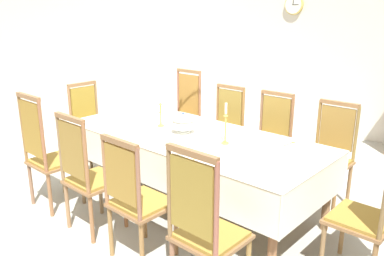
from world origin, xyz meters
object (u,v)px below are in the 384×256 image
object	(u,v)px
chair_south_c	(136,197)
spoon_primary	(198,157)
chair_north_c	(269,139)
bowl_far_left	(169,146)
dining_table	(191,142)
chair_south_a	(47,152)
chair_head_west	(90,123)
bowl_near_left	(186,153)
chair_head_east	(372,209)
spoon_secondary	(292,143)
chair_south_b	(87,173)
chair_north_a	(183,115)
soup_tureen	(183,123)
chair_south_d	(204,226)
mounted_clock	(294,5)
candlestick_east	(225,127)
chair_north_d	(329,153)
bowl_near_right	(280,139)
candlestick_west	(161,113)
chair_north_b	(223,128)

from	to	relation	value
chair_south_c	spoon_primary	size ratio (longest dim) A/B	5.86
chair_north_c	bowl_far_left	world-z (taller)	chair_north_c
dining_table	chair_south_a	bearing A→B (deg)	-136.57
chair_head_west	bowl_near_left	bearing A→B (deg)	77.77
chair_head_east	bowl_near_left	bearing A→B (deg)	108.30
chair_south_c	spoon_secondary	bearing A→B (deg)	67.98
chair_south_b	bowl_far_left	world-z (taller)	chair_south_b
spoon_primary	bowl_near_left	bearing A→B (deg)	-171.78
chair_north_a	soup_tureen	size ratio (longest dim) A/B	4.68
chair_south_d	mounted_clock	distance (m)	4.88
chair_head_west	candlestick_east	world-z (taller)	candlestick_east
chair_north_d	bowl_near_left	xyz separation A→B (m)	(-0.64, -1.42, 0.23)
chair_south_b	mounted_clock	xyz separation A→B (m)	(-0.44, 4.30, 1.45)
mounted_clock	chair_south_a	bearing A→B (deg)	-93.33
soup_tureen	mounted_clock	world-z (taller)	mounted_clock
chair_south_d	mounted_clock	size ratio (longest dim) A/B	3.59
chair_south_d	bowl_near_right	bearing A→B (deg)	100.34
spoon_primary	spoon_secondary	xyz separation A→B (m)	(0.40, 0.85, 0.00)
chair_south_a	chair_north_c	world-z (taller)	chair_south_a
soup_tureen	bowl_near_left	bearing A→B (deg)	-44.41
bowl_near_right	chair_north_d	bearing A→B (deg)	66.51
chair_south_a	chair_south_d	distance (m)	2.03
chair_south_c	spoon_secondary	size ratio (longest dim) A/B	5.86
chair_north_c	soup_tureen	size ratio (longest dim) A/B	4.22
chair_south_d	candlestick_west	distance (m)	1.75
chair_south_d	bowl_near_left	xyz separation A→B (m)	(-0.64, 0.52, 0.21)
chair_head_east	spoon_primary	xyz separation A→B (m)	(-1.26, -0.43, 0.19)
chair_south_d	candlestick_east	bearing A→B (deg)	120.86
spoon_primary	chair_head_east	bearing A→B (deg)	12.95
dining_table	candlestick_east	distance (m)	0.48
bowl_far_left	chair_south_b	bearing A→B (deg)	-129.42
chair_head_west	candlestick_east	distance (m)	2.18
chair_head_west	candlestick_west	distance (m)	1.35
candlestick_west	soup_tureen	bearing A→B (deg)	0.00
chair_south_b	candlestick_west	distance (m)	1.03
chair_south_d	chair_north_d	size ratio (longest dim) A/B	1.07
spoon_primary	candlestick_east	bearing A→B (deg)	90.67
spoon_primary	bowl_near_right	bearing A→B (deg)	65.24
chair_south_c	bowl_far_left	size ratio (longest dim) A/B	7.09
chair_head_west	spoon_secondary	bearing A→B (deg)	99.19
chair_south_a	candlestick_east	world-z (taller)	chair_south_a
chair_north_d	candlestick_east	bearing A→B (deg)	59.02
chair_north_b	bowl_near_left	size ratio (longest dim) A/B	6.63
dining_table	bowl_near_left	xyz separation A→B (m)	(0.36, -0.45, 0.10)
chair_north_b	bowl_far_left	xyz separation A→B (m)	(0.46, -1.38, 0.23)
soup_tureen	bowl_near_left	distance (m)	0.65
candlestick_west	bowl_far_left	distance (m)	0.69
dining_table	chair_head_east	size ratio (longest dim) A/B	2.36
chair_south_a	chair_south_b	distance (m)	0.69
chair_north_a	bowl_near_left	bearing A→B (deg)	134.28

